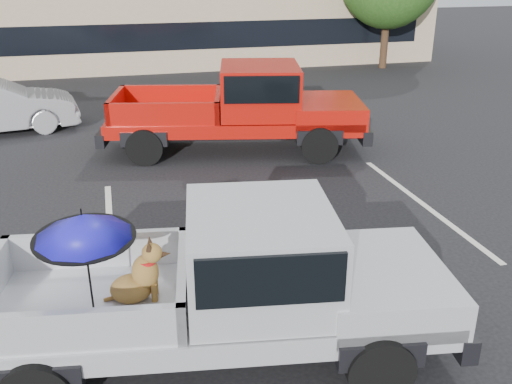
# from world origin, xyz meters

# --- Properties ---
(ground) EXTENTS (90.00, 90.00, 0.00)m
(ground) POSITION_xyz_m (0.00, 0.00, 0.00)
(ground) COLOR black
(ground) RESTS_ON ground
(stripe_left) EXTENTS (0.12, 5.00, 0.01)m
(stripe_left) POSITION_xyz_m (-3.00, 2.00, 0.00)
(stripe_left) COLOR silver
(stripe_left) RESTS_ON ground
(stripe_right) EXTENTS (0.12, 5.00, 0.01)m
(stripe_right) POSITION_xyz_m (3.00, 2.00, 0.00)
(stripe_right) COLOR silver
(stripe_right) RESTS_ON ground
(silver_pickup) EXTENTS (5.92, 2.79, 2.06)m
(silver_pickup) POSITION_xyz_m (-1.50, -1.52, 1.05)
(silver_pickup) COLOR black
(silver_pickup) RESTS_ON ground
(red_pickup) EXTENTS (6.76, 3.56, 2.12)m
(red_pickup) POSITION_xyz_m (0.59, 6.19, 1.16)
(red_pickup) COLOR black
(red_pickup) RESTS_ON ground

